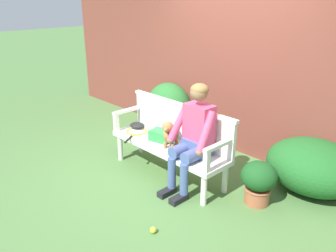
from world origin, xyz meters
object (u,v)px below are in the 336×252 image
(person_seated, at_px, (194,134))
(tennis_ball, at_px, (153,230))
(garden_bench, at_px, (168,148))
(potted_plant, at_px, (258,180))
(sports_bag, at_px, (161,135))
(tennis_racket, at_px, (136,132))
(baseball_glove, at_px, (137,126))
(dog_on_bench, at_px, (170,133))

(person_seated, height_order, tennis_ball, person_seated)
(garden_bench, distance_m, potted_plant, 1.21)
(sports_bag, height_order, potted_plant, sports_bag)
(tennis_racket, relative_size, baseball_glove, 2.56)
(person_seated, relative_size, baseball_glove, 5.94)
(sports_bag, height_order, tennis_ball, sports_bag)
(dog_on_bench, distance_m, baseball_glove, 0.80)
(person_seated, height_order, tennis_racket, person_seated)
(person_seated, distance_m, tennis_ball, 1.19)
(dog_on_bench, height_order, baseball_glove, dog_on_bench)
(garden_bench, xyz_separation_m, potted_plant, (1.18, 0.28, -0.09))
(tennis_ball, relative_size, potted_plant, 0.13)
(dog_on_bench, bearing_deg, potted_plant, 16.35)
(tennis_ball, bearing_deg, potted_plant, 71.38)
(dog_on_bench, bearing_deg, tennis_racket, -179.22)
(person_seated, distance_m, potted_plant, 0.89)
(person_seated, height_order, sports_bag, person_seated)
(potted_plant, bearing_deg, sports_bag, -168.96)
(garden_bench, bearing_deg, person_seated, -1.56)
(dog_on_bench, height_order, tennis_ball, dog_on_bench)
(tennis_racket, xyz_separation_m, potted_plant, (1.77, 0.33, -0.16))
(person_seated, distance_m, tennis_racket, 1.08)
(person_seated, xyz_separation_m, tennis_racket, (-1.04, -0.04, -0.26))
(tennis_ball, bearing_deg, baseball_glove, 145.86)
(dog_on_bench, bearing_deg, sports_bag, 165.24)
(sports_bag, bearing_deg, tennis_racket, -170.80)
(tennis_ball, xyz_separation_m, potted_plant, (0.41, 1.21, 0.26))
(person_seated, distance_m, sports_bag, 0.64)
(baseball_glove, distance_m, potted_plant, 1.90)
(dog_on_bench, xyz_separation_m, tennis_ball, (0.69, -0.89, -0.59))
(person_seated, relative_size, tennis_ball, 19.79)
(sports_bag, bearing_deg, baseball_glove, 175.70)
(dog_on_bench, xyz_separation_m, potted_plant, (1.10, 0.32, -0.33))
(person_seated, distance_m, dog_on_bench, 0.38)
(garden_bench, height_order, person_seated, person_seated)
(tennis_racket, distance_m, sports_bag, 0.45)
(dog_on_bench, relative_size, baseball_glove, 1.71)
(garden_bench, distance_m, person_seated, 0.56)
(garden_bench, height_order, tennis_ball, garden_bench)
(tennis_racket, distance_m, tennis_ball, 1.67)
(garden_bench, height_order, tennis_racket, tennis_racket)
(garden_bench, distance_m, dog_on_bench, 0.26)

